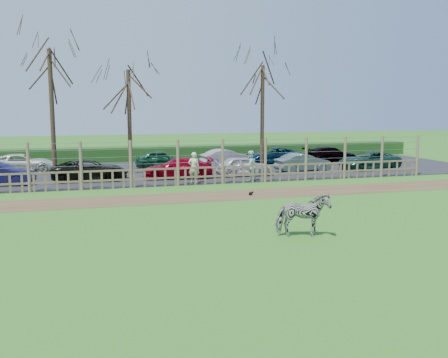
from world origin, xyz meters
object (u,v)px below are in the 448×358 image
object	(u,v)px
tree_right	(262,92)
car_12	(272,156)
visitor_b	(250,166)
car_10	(161,159)
tree_left	(51,82)
crow	(251,193)
car_3	(178,168)
car_8	(22,163)
car_13	(331,155)
car_2	(90,170)
car_4	(244,166)
car_11	(226,158)
car_6	(369,160)
car_5	(303,163)
zebra	(303,215)
visitor_a	(194,168)
tree_mid	(129,96)

from	to	relation	value
tree_right	car_12	bearing A→B (deg)	52.84
visitor_b	car_10	xyz separation A→B (m)	(-3.94, 7.47, -0.26)
tree_left	car_10	world-z (taller)	tree_left
crow	car_3	distance (m)	6.94
car_8	car_13	bearing A→B (deg)	-92.22
car_2	car_4	xyz separation A→B (m)	(9.11, -0.49, 0.00)
car_10	car_8	bearing A→B (deg)	94.27
crow	car_11	bearing A→B (deg)	79.64
crow	car_4	distance (m)	6.72
car_6	car_8	bearing A→B (deg)	-106.63
car_11	car_3	bearing A→B (deg)	131.88
crow	car_8	world-z (taller)	car_8
car_5	tree_right	bearing A→B (deg)	27.51
car_13	tree_right	bearing A→B (deg)	102.88
car_10	car_4	bearing A→B (deg)	-137.15
crow	car_6	bearing A→B (deg)	33.30
visitor_b	car_12	world-z (taller)	visitor_b
car_4	car_12	world-z (taller)	same
car_2	car_5	distance (m)	13.36
tree_left	tree_right	xyz separation A→B (m)	(13.50, 1.50, -0.37)
tree_left	car_10	bearing A→B (deg)	26.77
car_6	car_13	xyz separation A→B (m)	(-0.52, 4.38, 0.00)
zebra	car_13	distance (m)	22.31
zebra	car_5	world-z (taller)	zebra
tree_left	visitor_b	distance (m)	12.42
car_11	car_2	bearing A→B (deg)	109.18
tree_left	car_5	distance (m)	16.16
zebra	car_5	size ratio (longest dim) A/B	0.47
visitor_a	car_11	xyz separation A→B (m)	(3.96, 7.31, -0.26)
visitor_b	car_3	size ratio (longest dim) A/B	0.42
tree_mid	car_2	xyz separation A→B (m)	(-2.53, -2.40, -4.23)
car_8	car_3	bearing A→B (deg)	-121.42
visitor_b	car_12	distance (m)	8.84
car_12	car_13	xyz separation A→B (m)	(4.53, -0.49, 0.00)
visitor_b	car_6	xyz separation A→B (m)	(9.43, 2.82, -0.26)
car_4	visitor_b	bearing A→B (deg)	173.01
car_8	car_10	size ratio (longest dim) A/B	1.23
visitor_b	car_8	bearing A→B (deg)	-48.84
car_8	car_10	distance (m)	8.99
tree_mid	crow	world-z (taller)	tree_mid
tree_mid	tree_right	world-z (taller)	tree_right
car_2	car_11	world-z (taller)	same
car_12	car_11	bearing A→B (deg)	-87.68
car_3	car_5	world-z (taller)	same
zebra	car_8	xyz separation A→B (m)	(-10.60, 19.54, -0.09)
visitor_b	car_10	size ratio (longest dim) A/B	0.49
car_5	car_3	bearing A→B (deg)	87.84
tree_mid	car_11	size ratio (longest dim) A/B	1.87
tree_left	car_8	size ratio (longest dim) A/B	1.82
visitor_b	car_3	distance (m)	4.37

